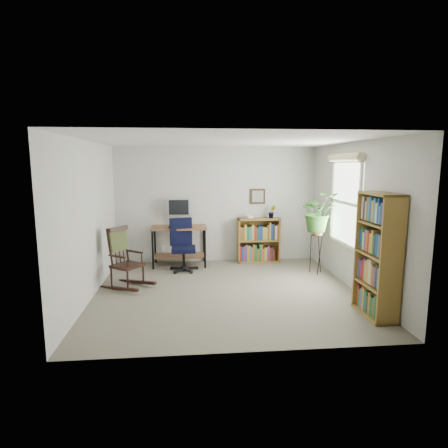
{
  "coord_description": "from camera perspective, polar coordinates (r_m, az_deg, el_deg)",
  "views": [
    {
      "loc": [
        -0.59,
        -5.8,
        2.05
      ],
      "look_at": [
        0.0,
        0.4,
        1.05
      ],
      "focal_mm": 30.0,
      "sensor_mm": 36.0,
      "label": 1
    }
  ],
  "objects": [
    {
      "name": "ceiling",
      "position": [
        5.84,
        0.38,
        12.55
      ],
      "size": [
        4.2,
        4.0,
        0.0
      ],
      "primitive_type": "cube",
      "color": "silver",
      "rests_on": "ground"
    },
    {
      "name": "desk",
      "position": [
        7.69,
        -6.82,
        -3.34
      ],
      "size": [
        1.11,
        0.61,
        0.8
      ],
      "primitive_type": null,
      "color": "brown",
      "rests_on": "floor"
    },
    {
      "name": "potted_plant_small",
      "position": [
        7.9,
        7.3,
        1.28
      ],
      "size": [
        0.13,
        0.24,
        0.11
      ],
      "primitive_type": "imported",
      "color": "#2D6623",
      "rests_on": "low_bookshelf"
    },
    {
      "name": "wall_front",
      "position": [
        3.94,
        3.33,
        -3.36
      ],
      "size": [
        4.2,
        0.0,
        2.4
      ],
      "primitive_type": "cube",
      "color": "silver",
      "rests_on": "ground"
    },
    {
      "name": "low_bookshelf",
      "position": [
        7.92,
        5.26,
        -2.47
      ],
      "size": [
        0.88,
        0.29,
        0.93
      ],
      "primitive_type": null,
      "color": "olive",
      "rests_on": "floor"
    },
    {
      "name": "framed_picture",
      "position": [
        7.94,
        5.16,
        4.21
      ],
      "size": [
        0.32,
        0.04,
        0.32
      ],
      "primitive_type": null,
      "color": "black",
      "rests_on": "wall_back"
    },
    {
      "name": "window",
      "position": [
        6.69,
        17.97,
        3.09
      ],
      "size": [
        0.12,
        1.2,
        1.5
      ],
      "primitive_type": null,
      "color": "white",
      "rests_on": "wall_right"
    },
    {
      "name": "wall_right",
      "position": [
        6.45,
        19.26,
        1.04
      ],
      "size": [
        0.0,
        4.0,
        2.4
      ],
      "primitive_type": "cube",
      "color": "silver",
      "rests_on": "ground"
    },
    {
      "name": "plant_stand",
      "position": [
        7.27,
        13.93,
        -4.0
      ],
      "size": [
        0.28,
        0.28,
        0.87
      ],
      "primitive_type": null,
      "rotation": [
        0.0,
        0.0,
        0.21
      ],
      "color": "black",
      "rests_on": "floor"
    },
    {
      "name": "keyboard",
      "position": [
        7.49,
        -6.9,
        -0.45
      ],
      "size": [
        0.4,
        0.15,
        0.02
      ],
      "primitive_type": "cube",
      "color": "black",
      "rests_on": "desk"
    },
    {
      "name": "office_chair",
      "position": [
        7.23,
        -6.18,
        -3.19
      ],
      "size": [
        0.68,
        0.68,
        1.03
      ],
      "primitive_type": null,
      "rotation": [
        0.0,
        0.0,
        0.25
      ],
      "color": "black",
      "rests_on": "floor"
    },
    {
      "name": "wall_left",
      "position": [
        6.06,
        -19.81,
        0.5
      ],
      "size": [
        0.0,
        4.0,
        2.4
      ],
      "primitive_type": "cube",
      "color": "silver",
      "rests_on": "ground"
    },
    {
      "name": "monitor",
      "position": [
        7.71,
        -6.89,
        1.83
      ],
      "size": [
        0.46,
        0.16,
        0.56
      ],
      "primitive_type": null,
      "color": "#ADAEB2",
      "rests_on": "desk"
    },
    {
      "name": "tall_bookshelf",
      "position": [
        5.43,
        22.37,
        -4.47
      ],
      "size": [
        0.32,
        0.74,
        1.68
      ],
      "primitive_type": null,
      "color": "olive",
      "rests_on": "floor"
    },
    {
      "name": "wall_back",
      "position": [
        7.87,
        -1.11,
        2.92
      ],
      "size": [
        4.2,
        0.0,
        2.4
      ],
      "primitive_type": "cube",
      "color": "silver",
      "rests_on": "ground"
    },
    {
      "name": "floor",
      "position": [
        6.18,
        0.36,
        -10.24
      ],
      "size": [
        4.2,
        4.0,
        0.0
      ],
      "primitive_type": "cube",
      "color": "slate",
      "rests_on": "ground"
    },
    {
      "name": "rocking_chair",
      "position": [
        6.45,
        -14.56,
        -4.92
      ],
      "size": [
        1.04,
        0.96,
        1.04
      ],
      "primitive_type": null,
      "rotation": [
        0.0,
        0.0,
        0.93
      ],
      "color": "black",
      "rests_on": "floor"
    },
    {
      "name": "spider_plant",
      "position": [
        7.11,
        14.27,
        4.68
      ],
      "size": [
        1.69,
        1.88,
        1.46
      ],
      "primitive_type": "imported",
      "color": "#2D6623",
      "rests_on": "plant_stand"
    }
  ]
}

